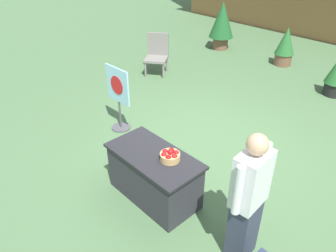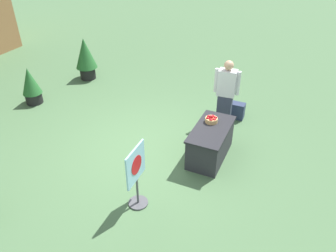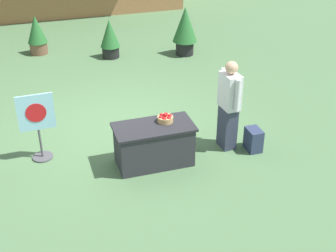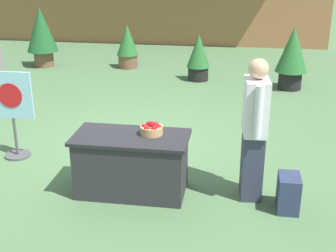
# 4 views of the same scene
# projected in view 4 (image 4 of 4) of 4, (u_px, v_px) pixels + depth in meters

# --- Properties ---
(ground_plane) EXTENTS (120.00, 120.00, 0.00)m
(ground_plane) POSITION_uv_depth(u_px,v_px,m) (132.00, 145.00, 7.05)
(ground_plane) COLOR #4C7047
(display_table) EXTENTS (1.36, 0.70, 0.73)m
(display_table) POSITION_uv_depth(u_px,v_px,m) (132.00, 164.00, 5.59)
(display_table) COLOR #2D2D33
(display_table) RESTS_ON ground_plane
(apple_basket) EXTENTS (0.27, 0.27, 0.16)m
(apple_basket) POSITION_uv_depth(u_px,v_px,m) (151.00, 129.00, 5.47)
(apple_basket) COLOR tan
(apple_basket) RESTS_ON display_table
(person_visitor) EXTENTS (0.29, 0.61, 1.67)m
(person_visitor) POSITION_uv_depth(u_px,v_px,m) (254.00, 129.00, 5.31)
(person_visitor) COLOR #33384C
(person_visitor) RESTS_ON ground_plane
(backpack) EXTENTS (0.24, 0.34, 0.42)m
(backpack) POSITION_uv_depth(u_px,v_px,m) (288.00, 193.00, 5.25)
(backpack) COLOR #2D3856
(backpack) RESTS_ON ground_plane
(poster_board) EXTENTS (0.62, 0.36, 1.24)m
(poster_board) POSITION_uv_depth(u_px,v_px,m) (12.00, 111.00, 6.43)
(poster_board) COLOR #4C4C51
(poster_board) RESTS_ON ground_plane
(potted_plant_near_right) EXTENTS (0.52, 0.52, 1.06)m
(potted_plant_near_right) POSITION_uv_depth(u_px,v_px,m) (127.00, 45.00, 11.35)
(potted_plant_near_right) COLOR brown
(potted_plant_near_right) RESTS_ON ground_plane
(potted_plant_far_right) EXTENTS (0.66, 0.66, 1.30)m
(potted_plant_far_right) POSITION_uv_depth(u_px,v_px,m) (292.00, 55.00, 9.57)
(potted_plant_far_right) COLOR black
(potted_plant_far_right) RESTS_ON ground_plane
(potted_plant_far_left) EXTENTS (0.76, 0.76, 1.45)m
(potted_plant_far_left) POSITION_uv_depth(u_px,v_px,m) (41.00, 33.00, 11.40)
(potted_plant_far_left) COLOR brown
(potted_plant_far_left) RESTS_ON ground_plane
(potted_plant_near_left) EXTENTS (0.52, 0.52, 1.03)m
(potted_plant_near_left) POSITION_uv_depth(u_px,v_px,m) (199.00, 56.00, 10.28)
(potted_plant_near_left) COLOR black
(potted_plant_near_left) RESTS_ON ground_plane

